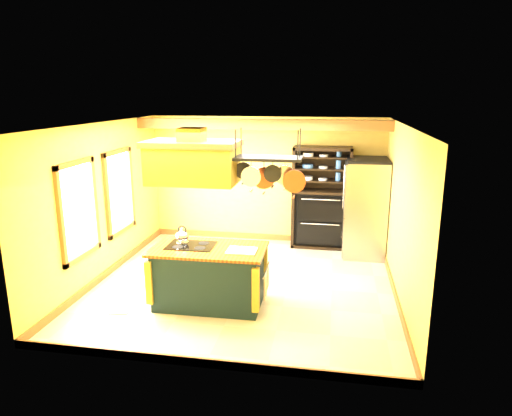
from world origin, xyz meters
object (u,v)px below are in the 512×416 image
(refrigerator, at_px, (365,210))
(pot_rack, at_px, (269,167))
(kitchen_island, at_px, (209,276))
(range_hood, at_px, (193,160))
(hutch, at_px, (321,208))

(refrigerator, bearing_deg, pot_rack, -119.25)
(kitchen_island, height_order, refrigerator, refrigerator)
(range_hood, height_order, pot_rack, same)
(range_hood, bearing_deg, pot_rack, -0.00)
(kitchen_island, distance_m, hutch, 3.51)
(kitchen_island, relative_size, range_hood, 1.28)
(hutch, bearing_deg, pot_rack, -102.05)
(kitchen_island, height_order, range_hood, range_hood)
(hutch, bearing_deg, kitchen_island, -116.92)
(range_hood, relative_size, pot_rack, 1.30)
(range_hood, height_order, refrigerator, range_hood)
(range_hood, distance_m, hutch, 3.85)
(pot_rack, distance_m, refrigerator, 3.38)
(kitchen_island, xyz_separation_m, pot_rack, (0.91, -0.00, 1.70))
(refrigerator, bearing_deg, range_hood, -134.01)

